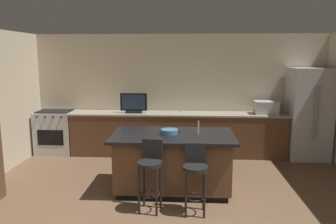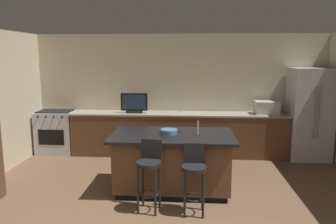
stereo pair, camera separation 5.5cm
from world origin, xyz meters
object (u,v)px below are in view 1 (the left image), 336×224
Objects in this scene: microwave at (266,107)px; bar_stool_left at (150,169)px; bar_stool_right at (195,173)px; range_oven at (56,132)px; refrigerator at (308,114)px; fruit_bowl at (170,132)px; kitchen_island at (173,162)px; cell_phone at (176,132)px; tv_monitor at (134,104)px.

bar_stool_left is (-2.16, -2.62, -0.46)m from microwave.
microwave is at bearing 60.15° from bar_stool_right.
refrigerator is at bearing -0.58° from range_oven.
range_oven is 3.27m from fruit_bowl.
bar_stool_left reaches higher than bar_stool_right.
kitchen_island is at bearing 76.71° from bar_stool_left.
refrigerator is 3.95× the size of microwave.
fruit_bowl is at bearing -35.80° from range_oven.
refrigerator is at bearing 61.64° from cell_phone.
bar_stool_left reaches higher than cell_phone.
tv_monitor is 2.11× the size of fruit_bowl.
bar_stool_right is 0.94m from fruit_bowl.
cell_phone is at bearing 109.19° from bar_stool_right.
refrigerator is 3.98m from bar_stool_left.
kitchen_island is 4.00× the size of microwave.
range_oven is at bearing 179.42° from refrigerator.
fruit_bowl is at bearing 81.08° from bar_stool_left.
range_oven is 0.95× the size of bar_stool_left.
range_oven is at bearing 175.14° from cell_phone.
fruit_bowl is 1.80× the size of cell_phone.
fruit_bowl is at bearing -64.88° from tv_monitor.
microwave is 2.71m from fruit_bowl.
range_oven reaches higher than kitchen_island.
cell_phone reaches higher than kitchen_island.
bar_stool_left is (-0.28, -0.71, 0.13)m from kitchen_island.
kitchen_island is at bearing -63.69° from tv_monitor.
bar_stool_right is (-2.41, -2.60, -0.37)m from refrigerator.
fruit_bowl reaches higher than kitchen_island.
fruit_bowl reaches higher than bar_stool_left.
tv_monitor reaches higher than cell_phone.
bar_stool_right is (0.62, -0.04, -0.03)m from bar_stool_left.
refrigerator is at bearing 47.54° from bar_stool_right.
tv_monitor is at bearing 147.45° from cell_phone.
refrigerator is at bearing 48.67° from bar_stool_left.
cell_phone is (2.72, -1.81, 0.46)m from range_oven.
bar_stool_right is (1.25, -2.61, -0.55)m from tv_monitor.
microwave reaches higher than cell_phone.
microwave is 3.11m from bar_stool_right.
range_oven is 6.31× the size of cell_phone.
kitchen_island is 12.79× the size of cell_phone.
microwave is at bearing 73.21° from cell_phone.
fruit_bowl is (-0.39, 0.76, 0.39)m from bar_stool_right.
microwave is at bearing 1.06° from tv_monitor.
bar_stool_right is at bearing -65.87° from kitchen_island.
microwave is 0.50× the size of bar_stool_right.
bar_stool_left is at bearing -139.73° from refrigerator.
range_oven is 1.67× the size of tv_monitor.
tv_monitor is (-2.80, -0.05, 0.06)m from microwave.
kitchen_island is 2.74m from microwave.
cell_phone is at bearing 76.51° from bar_stool_left.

